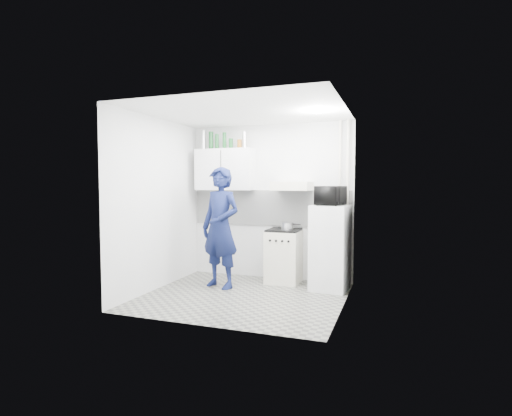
% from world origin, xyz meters
% --- Properties ---
extents(floor, '(2.80, 2.80, 0.00)m').
position_xyz_m(floor, '(0.00, 0.00, 0.00)').
color(floor, slate).
rests_on(floor, ground).
extents(ceiling, '(2.80, 2.80, 0.00)m').
position_xyz_m(ceiling, '(0.00, 0.00, 2.60)').
color(ceiling, white).
rests_on(ceiling, wall_back).
extents(wall_back, '(2.80, 0.00, 2.80)m').
position_xyz_m(wall_back, '(0.00, 1.25, 1.30)').
color(wall_back, silver).
rests_on(wall_back, floor).
extents(wall_left, '(0.00, 2.60, 2.60)m').
position_xyz_m(wall_left, '(-1.40, 0.00, 1.30)').
color(wall_left, silver).
rests_on(wall_left, floor).
extents(wall_right, '(0.00, 2.60, 2.60)m').
position_xyz_m(wall_right, '(1.40, 0.00, 1.30)').
color(wall_right, silver).
rests_on(wall_right, floor).
extents(person, '(0.78, 0.62, 1.87)m').
position_xyz_m(person, '(-0.53, 0.38, 0.93)').
color(person, '#101740').
rests_on(person, floor).
extents(stove, '(0.53, 0.53, 0.84)m').
position_xyz_m(stove, '(0.32, 1.00, 0.42)').
color(stove, silver).
rests_on(stove, floor).
extents(fridge, '(0.58, 0.58, 1.28)m').
position_xyz_m(fridge, '(1.10, 0.80, 0.64)').
color(fridge, white).
rests_on(fridge, floor).
extents(stove_top, '(0.50, 0.50, 0.03)m').
position_xyz_m(stove_top, '(0.32, 1.00, 0.86)').
color(stove_top, black).
rests_on(stove_top, stove).
extents(saucepan, '(0.20, 0.20, 0.11)m').
position_xyz_m(saucepan, '(0.38, 0.98, 0.93)').
color(saucepan, silver).
rests_on(saucepan, stove_top).
extents(microwave, '(0.57, 0.42, 0.29)m').
position_xyz_m(microwave, '(1.10, 0.80, 1.43)').
color(microwave, black).
rests_on(microwave, fridge).
extents(bottle_a, '(0.08, 0.08, 0.33)m').
position_xyz_m(bottle_a, '(-1.16, 1.07, 2.37)').
color(bottle_a, silver).
rests_on(bottle_a, upper_cabinet).
extents(bottle_b, '(0.08, 0.08, 0.31)m').
position_xyz_m(bottle_b, '(-1.02, 1.07, 2.35)').
color(bottle_b, '#144C1E').
rests_on(bottle_b, upper_cabinet).
extents(bottle_c, '(0.06, 0.06, 0.26)m').
position_xyz_m(bottle_c, '(-0.90, 1.07, 2.33)').
color(bottle_c, '#144C1E').
rests_on(bottle_c, upper_cabinet).
extents(bottle_d, '(0.06, 0.06, 0.29)m').
position_xyz_m(bottle_d, '(-0.76, 1.07, 2.34)').
color(bottle_d, '#144C1E').
rests_on(bottle_d, upper_cabinet).
extents(canister_a, '(0.07, 0.07, 0.18)m').
position_xyz_m(canister_a, '(-0.64, 1.07, 2.29)').
color(canister_a, '#144C1E').
rests_on(canister_a, upper_cabinet).
extents(canister_b, '(0.08, 0.08, 0.15)m').
position_xyz_m(canister_b, '(-0.49, 1.07, 2.28)').
color(canister_b, brown).
rests_on(canister_b, upper_cabinet).
extents(bottle_e, '(0.07, 0.07, 0.28)m').
position_xyz_m(bottle_e, '(-0.40, 1.07, 2.34)').
color(bottle_e, silver).
rests_on(bottle_e, upper_cabinet).
extents(upper_cabinet, '(1.00, 0.35, 0.70)m').
position_xyz_m(upper_cabinet, '(-0.75, 1.07, 1.85)').
color(upper_cabinet, white).
rests_on(upper_cabinet, wall_back).
extents(range_hood, '(0.60, 0.50, 0.14)m').
position_xyz_m(range_hood, '(0.45, 1.00, 1.57)').
color(range_hood, silver).
rests_on(range_hood, wall_back).
extents(backsplash, '(2.74, 0.03, 0.60)m').
position_xyz_m(backsplash, '(0.00, 1.24, 1.20)').
color(backsplash, white).
rests_on(backsplash, wall_back).
extents(pipe_a, '(0.05, 0.05, 2.60)m').
position_xyz_m(pipe_a, '(1.30, 1.17, 1.30)').
color(pipe_a, silver).
rests_on(pipe_a, floor).
extents(pipe_b, '(0.04, 0.04, 2.60)m').
position_xyz_m(pipe_b, '(1.18, 1.17, 1.30)').
color(pipe_b, silver).
rests_on(pipe_b, floor).
extents(ceiling_spot_fixture, '(0.10, 0.10, 0.02)m').
position_xyz_m(ceiling_spot_fixture, '(1.00, 0.20, 2.57)').
color(ceiling_spot_fixture, white).
rests_on(ceiling_spot_fixture, ceiling).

